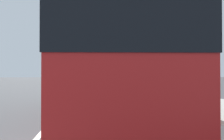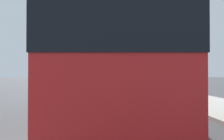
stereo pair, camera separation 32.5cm
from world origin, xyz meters
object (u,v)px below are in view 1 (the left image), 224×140
object	(u,v)px
car_ahead_same_lane	(97,81)
car_behind_bus	(71,78)
car_oncoming	(67,79)
coach_bus	(114,64)

from	to	relation	value
car_ahead_same_lane	car_behind_bus	world-z (taller)	car_ahead_same_lane
car_oncoming	car_ahead_same_lane	bearing A→B (deg)	29.02
coach_bus	car_behind_bus	bearing A→B (deg)	9.10
coach_bus	car_behind_bus	xyz separation A→B (m)	(45.67, 5.18, -1.34)
coach_bus	car_ahead_same_lane	distance (m)	23.20
car_oncoming	car_behind_bus	xyz separation A→B (m)	(13.84, 0.44, -0.04)
coach_bus	car_oncoming	size ratio (longest dim) A/B	2.70
coach_bus	car_ahead_same_lane	size ratio (longest dim) A/B	3.16
car_ahead_same_lane	car_oncoming	distance (m)	9.79
car_ahead_same_lane	car_behind_bus	distance (m)	23.05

